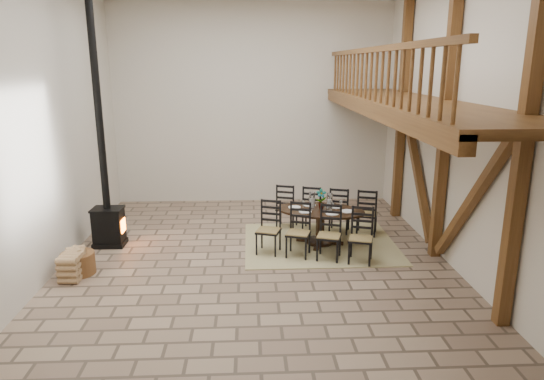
{
  "coord_description": "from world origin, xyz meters",
  "views": [
    {
      "loc": [
        -0.12,
        -8.43,
        3.52
      ],
      "look_at": [
        0.32,
        0.4,
        1.21
      ],
      "focal_mm": 32.0,
      "sensor_mm": 36.0,
      "label": 1
    }
  ],
  "objects_px": {
    "dining_table": "(320,226)",
    "wood_stove": "(106,190)",
    "log_basket": "(78,262)",
    "log_stack": "(72,267)"
  },
  "relations": [
    {
      "from": "wood_stove",
      "to": "log_basket",
      "type": "bearing_deg",
      "value": -95.74
    },
    {
      "from": "wood_stove",
      "to": "log_stack",
      "type": "height_order",
      "value": "wood_stove"
    },
    {
      "from": "log_stack",
      "to": "log_basket",
      "type": "bearing_deg",
      "value": 85.17
    },
    {
      "from": "dining_table",
      "to": "wood_stove",
      "type": "distance_m",
      "value": 4.27
    },
    {
      "from": "log_basket",
      "to": "log_stack",
      "type": "relative_size",
      "value": 1.21
    },
    {
      "from": "wood_stove",
      "to": "log_stack",
      "type": "distance_m",
      "value": 1.84
    },
    {
      "from": "dining_table",
      "to": "wood_stove",
      "type": "xyz_separation_m",
      "value": [
        -4.2,
        0.11,
        0.78
      ]
    },
    {
      "from": "log_basket",
      "to": "dining_table",
      "type": "bearing_deg",
      "value": 15.64
    },
    {
      "from": "dining_table",
      "to": "log_stack",
      "type": "xyz_separation_m",
      "value": [
        -4.4,
        -1.47,
        -0.14
      ]
    },
    {
      "from": "dining_table",
      "to": "log_basket",
      "type": "bearing_deg",
      "value": -146.67
    }
  ]
}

